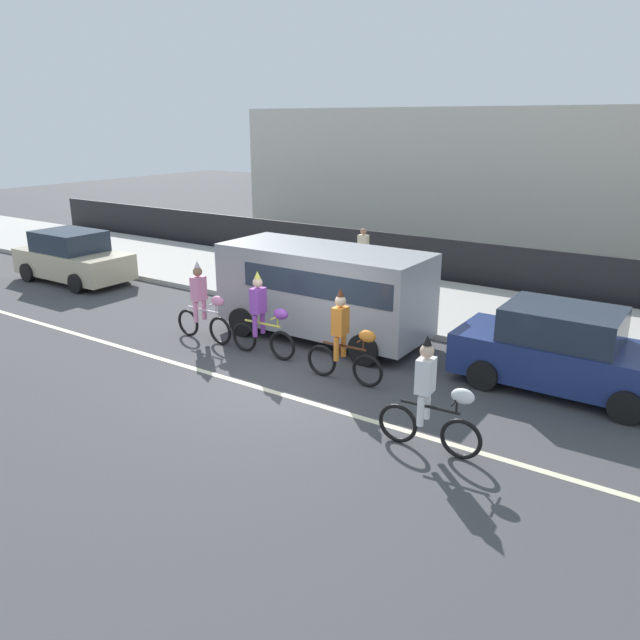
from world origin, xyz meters
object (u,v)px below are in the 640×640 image
pedestrian_onlooker (363,252)px  parked_car_navy (563,351)px  parade_cyclist_purple (263,320)px  parade_cyclist_orange (345,342)px  parade_cyclist_zebra (431,402)px  parked_car_beige (73,258)px  parked_van_grey (326,287)px  parade_cyclist_pink (203,306)px

pedestrian_onlooker → parked_car_navy: bearing=-34.3°
parade_cyclist_purple → parade_cyclist_orange: (2.25, -0.21, 0.00)m
parade_cyclist_zebra → parked_car_beige: bearing=165.6°
parade_cyclist_purple → parked_van_grey: bearing=74.2°
parade_cyclist_zebra → parked_car_beige: (-14.14, 3.62, -0.06)m
parked_car_navy → parade_cyclist_pink: bearing=-166.9°
parade_cyclist_zebra → parked_van_grey: size_ratio=0.38×
parked_van_grey → pedestrian_onlooker: size_ratio=3.09×
parked_van_grey → parked_car_beige: size_ratio=1.22×
parade_cyclist_zebra → pedestrian_onlooker: 10.68m
parade_cyclist_purple → parade_cyclist_pink: bearing=179.5°
pedestrian_onlooker → parade_cyclist_pink: bearing=-93.0°
parade_cyclist_pink → parade_cyclist_zebra: (6.62, -1.82, 0.00)m
parade_cyclist_pink → parked_car_beige: (-7.52, 1.80, -0.06)m
parade_cyclist_purple → parade_cyclist_zebra: (4.81, -1.80, 0.00)m
parade_cyclist_pink → parade_cyclist_purple: same height
parked_van_grey → parked_car_beige: parked_van_grey is taller
parade_cyclist_orange → parked_car_navy: 4.20m
parked_car_beige → parked_car_navy: bearing=-0.0°
parade_cyclist_orange → parked_car_beige: (-11.58, 2.03, -0.06)m
parked_car_navy → pedestrian_onlooker: 8.94m
parade_cyclist_purple → parade_cyclist_orange: same height
parade_cyclist_orange → parade_cyclist_zebra: bearing=-31.9°
parked_car_navy → pedestrian_onlooker: pedestrian_onlooker is taller
parked_van_grey → parked_car_navy: bearing=0.4°
parade_cyclist_purple → parade_cyclist_orange: 2.26m
parade_cyclist_zebra → parade_cyclist_purple: bearing=159.5°
pedestrian_onlooker → parade_cyclist_orange: bearing=-62.3°
parade_cyclist_purple → parked_car_navy: 6.20m
parked_car_beige → parked_car_navy: same height
parade_cyclist_zebra → parked_car_beige: 14.59m
parade_cyclist_purple → parade_cyclist_zebra: bearing=-20.5°
parade_cyclist_purple → parade_cyclist_zebra: same height
parade_cyclist_purple → pedestrian_onlooker: parade_cyclist_purple is taller
parade_cyclist_orange → parked_van_grey: bearing=131.4°
parade_cyclist_orange → parade_cyclist_zebra: same height
parade_cyclist_orange → pedestrian_onlooker: (-3.70, 7.06, 0.17)m
parked_car_navy → pedestrian_onlooker: size_ratio=2.53×
parade_cyclist_zebra → parked_car_navy: (1.12, 3.61, -0.06)m
parade_cyclist_zebra → parade_cyclist_orange: bearing=148.1°
parade_cyclist_purple → parked_van_grey: parked_van_grey is taller
parked_car_beige → parked_van_grey: bearing=-0.3°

